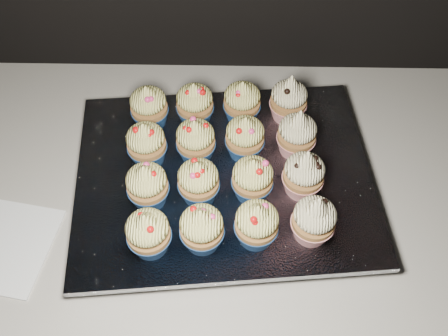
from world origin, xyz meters
name	(u,v)px	position (x,y,z in m)	size (l,w,h in m)	color
cabinet	(191,299)	(0.00, 1.70, 0.43)	(2.40, 0.60, 0.86)	black
worktop	(177,197)	(0.00, 1.70, 0.88)	(2.44, 0.64, 0.04)	beige
napkin	(1,245)	(-0.26, 1.60, 0.90)	(0.15, 0.15, 0.00)	white
baking_tray	(224,182)	(0.08, 1.71, 0.91)	(0.43, 0.33, 0.02)	black
foil_lining	(224,176)	(0.08, 1.71, 0.93)	(0.47, 0.36, 0.01)	silver
cupcake_0	(148,233)	(-0.02, 1.58, 0.97)	(0.06, 0.06, 0.08)	navy
cupcake_1	(202,228)	(0.05, 1.59, 0.97)	(0.06, 0.06, 0.08)	navy
cupcake_2	(257,224)	(0.13, 1.60, 0.97)	(0.06, 0.06, 0.08)	navy
cupcake_3	(314,219)	(0.21, 1.61, 0.97)	(0.06, 0.06, 0.10)	#B1181F
cupcake_4	(147,185)	(-0.03, 1.66, 0.97)	(0.06, 0.06, 0.08)	navy
cupcake_5	(198,181)	(0.04, 1.67, 0.97)	(0.06, 0.06, 0.08)	navy
cupcake_6	(252,179)	(0.12, 1.68, 0.97)	(0.06, 0.06, 0.08)	navy
cupcake_7	(304,174)	(0.20, 1.68, 0.97)	(0.06, 0.06, 0.10)	#B1181F
cupcake_8	(146,144)	(-0.04, 1.74, 0.97)	(0.06, 0.06, 0.08)	navy
cupcake_9	(196,140)	(0.03, 1.75, 0.97)	(0.06, 0.06, 0.08)	navy
cupcake_10	(245,137)	(0.11, 1.76, 0.97)	(0.06, 0.06, 0.08)	navy
cupcake_11	(297,134)	(0.19, 1.76, 0.97)	(0.06, 0.06, 0.10)	#B1181F
cupcake_12	(149,107)	(-0.05, 1.82, 0.97)	(0.06, 0.06, 0.08)	navy
cupcake_13	(195,104)	(0.03, 1.83, 0.97)	(0.06, 0.06, 0.08)	navy
cupcake_14	(242,102)	(0.11, 1.83, 0.97)	(0.06, 0.06, 0.08)	navy
cupcake_15	(289,100)	(0.18, 1.84, 0.97)	(0.06, 0.06, 0.10)	#B1181F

